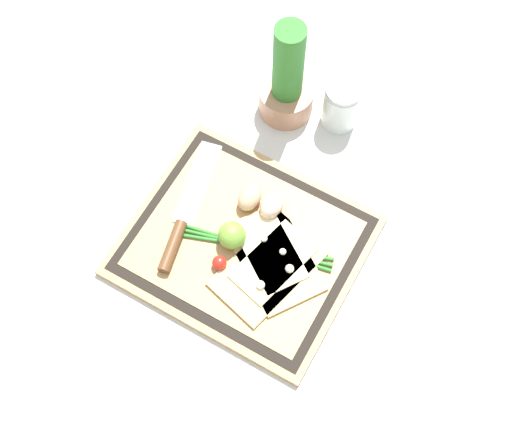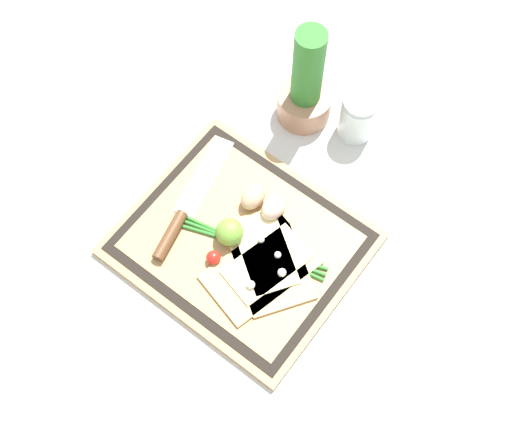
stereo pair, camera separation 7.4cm
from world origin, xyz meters
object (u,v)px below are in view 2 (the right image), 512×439
lime (230,232)px  herb_pot (306,89)px  pizza_slice_near (262,269)px  knife (181,217)px  egg_brown (253,197)px  sauce_jar (357,118)px  cherry_tomato_red (214,258)px  pizza_slice_far (267,259)px  egg_pink (274,207)px

lime → herb_pot: 0.32m
pizza_slice_near → knife: bearing=-176.7°
egg_brown → lime: bearing=-82.4°
sauce_jar → cherry_tomato_red: bearing=-96.4°
lime → knife: bearing=-165.7°
pizza_slice_far → cherry_tomato_red: size_ratio=8.51×
egg_brown → herb_pot: bearing=101.5°
egg_brown → herb_pot: 0.24m
lime → pizza_slice_near: bearing=-9.5°
pizza_slice_far → lime: size_ratio=4.39×
knife → sauce_jar: sauce_jar is taller
egg_pink → cherry_tomato_red: (-0.03, -0.14, -0.01)m
egg_pink → lime: size_ratio=1.08×
egg_brown → egg_pink: size_ratio=1.00×
sauce_jar → pizza_slice_far: bearing=-84.4°
cherry_tomato_red → sauce_jar: size_ratio=0.25×
knife → egg_pink: bearing=41.9°
pizza_slice_near → egg_pink: bearing=116.6°
pizza_slice_near → herb_pot: herb_pot is taller
egg_brown → sauce_jar: bearing=76.9°
cherry_tomato_red → herb_pot: bearing=99.6°
egg_pink → lime: lime is taller
knife → herb_pot: 0.34m
egg_brown → pizza_slice_far: bearing=-40.3°
pizza_slice_far → sauce_jar: sauce_jar is taller
pizza_slice_near → knife: size_ratio=0.78×
lime → cherry_tomato_red: bearing=-85.5°
egg_brown → egg_pink: bearing=7.9°
sauce_jar → lime: bearing=-98.1°
egg_brown → pizza_slice_near: bearing=-45.9°
pizza_slice_near → cherry_tomato_red: cherry_tomato_red is taller
pizza_slice_far → herb_pot: herb_pot is taller
egg_pink → herb_pot: size_ratio=0.23×
herb_pot → sauce_jar: size_ratio=2.29×
herb_pot → lime: bearing=-79.6°
pizza_slice_near → egg_pink: (-0.05, 0.10, 0.01)m
egg_brown → sauce_jar: size_ratio=0.53×
herb_pot → pizza_slice_near: bearing=-66.5°
egg_brown → cherry_tomato_red: 0.14m
pizza_slice_near → egg_brown: bearing=134.1°
egg_pink → pizza_slice_near: bearing=-63.4°
herb_pot → pizza_slice_far: bearing=-65.6°
egg_brown → lime: 0.09m
lime → herb_pot: size_ratio=0.21×
pizza_slice_far → sauce_jar: (-0.03, 0.33, 0.02)m
pizza_slice_far → egg_brown: egg_brown is taller
cherry_tomato_red → sauce_jar: bearing=83.6°
egg_pink → herb_pot: bearing=112.0°
pizza_slice_far → herb_pot: size_ratio=0.93×
pizza_slice_near → egg_brown: 0.14m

